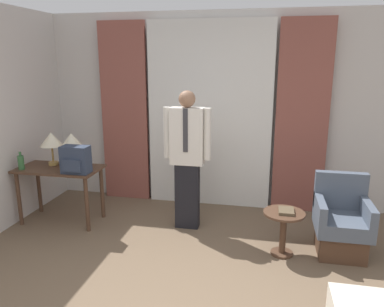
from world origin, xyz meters
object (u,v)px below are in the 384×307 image
Objects in this scene: backpack at (76,160)px; book at (286,211)px; armchair at (341,224)px; side_table at (283,226)px; table_lamp_right at (71,141)px; person at (187,155)px; table_lamp_left at (51,140)px; desk at (60,177)px; bottle_near_edge at (21,162)px.

backpack is 2.51m from book.
side_table is (-0.61, -0.18, 0.01)m from armchair.
table_lamp_right is 0.25× the size of person.
table_lamp_right is 0.37m from backpack.
book is (2.67, -0.43, -0.55)m from table_lamp_right.
person is (1.77, 0.05, -0.11)m from table_lamp_left.
table_lamp_left reaches higher than book.
desk is at bearing -37.89° from table_lamp_left.
bottle_near_edge is (-0.42, -0.16, 0.21)m from desk.
desk is 1.67m from person.
armchair is at bearing 15.97° from side_table.
armchair is 0.64m from side_table.
table_lamp_right reaches higher than bottle_near_edge.
backpack is 0.19× the size of person.
backpack is at bearing -29.73° from table_lamp_left.
table_lamp_right reaches higher than backpack.
armchair is at bearing 16.42° from book.
bottle_near_edge reaches higher than desk.
backpack is 0.39× the size of armchair.
desk is 0.49m from bottle_near_edge.
side_table is 2.35× the size of book.
table_lamp_left is 2.06× the size of book.
bottle_near_edge is at bearing 177.22° from side_table.
desk is 0.46m from backpack.
person is at bearing 8.82° from bottle_near_edge.
table_lamp_left is 0.45m from bottle_near_edge.
desk is 3.41m from armchair.
table_lamp_right is at bearing 175.60° from armchair.
table_lamp_right reaches higher than side_table.
bottle_near_edge is 0.26× the size of armchair.
desk reaches higher than book.
table_lamp_right is at bearing 170.85° from side_table.
desk is at bearing -174.52° from person.
armchair is at bearing -4.40° from table_lamp_right.
person is 1.39m from side_table.
armchair is (3.26, -0.25, -0.72)m from table_lamp_right.
table_lamp_left is at bearing 171.77° from book.
side_table is at bearing -9.15° from table_lamp_right.
person is at bearing 1.52° from table_lamp_left.
desk is at bearing -142.11° from table_lamp_right.
book is (2.81, -0.32, -0.10)m from desk.
table_lamp_left is 3.04m from side_table.
bottle_near_edge is at bearing -171.18° from person.
backpack is (0.33, -0.16, 0.28)m from desk.
book is at bearing -9.08° from table_lamp_right.
side_table is at bearing -164.03° from armchair.
armchair reaches higher than side_table.
table_lamp_right is at bearing -178.19° from person.
table_lamp_right is (0.14, 0.11, 0.45)m from desk.
table_lamp_left is at bearing 150.27° from backpack.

